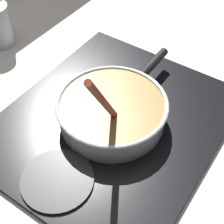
% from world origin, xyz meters
% --- Properties ---
extents(ground, '(2.40, 1.60, 0.04)m').
position_xyz_m(ground, '(0.00, 0.00, -0.02)').
color(ground, beige).
extents(hob_plate, '(0.56, 0.48, 0.01)m').
position_xyz_m(hob_plate, '(0.03, 0.08, 0.01)').
color(hob_plate, black).
rests_on(hob_plate, ground).
extents(burner_ring, '(0.19, 0.19, 0.01)m').
position_xyz_m(burner_ring, '(0.03, 0.08, 0.02)').
color(burner_ring, '#592D0C').
rests_on(burner_ring, hob_plate).
extents(spare_burner, '(0.15, 0.15, 0.01)m').
position_xyz_m(spare_burner, '(-0.17, 0.08, 0.01)').
color(spare_burner, '#262628').
rests_on(spare_burner, hob_plate).
extents(cooking_pan, '(0.40, 0.26, 0.25)m').
position_xyz_m(cooking_pan, '(0.03, 0.08, 0.05)').
color(cooking_pan, silver).
rests_on(cooking_pan, hob_plate).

